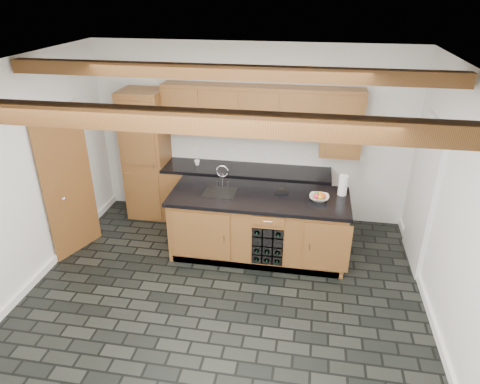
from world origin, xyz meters
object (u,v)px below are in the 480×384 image
object	(u,v)px
island	(259,225)
kitchen_scale	(281,191)
fruit_bowl	(319,198)
paper_towel	(343,185)

from	to	relation	value
island	kitchen_scale	world-z (taller)	kitchen_scale
fruit_bowl	paper_towel	xyz separation A→B (m)	(0.31, 0.22, 0.11)
kitchen_scale	fruit_bowl	bearing A→B (deg)	-24.08
island	fruit_bowl	distance (m)	0.95
fruit_bowl	kitchen_scale	bearing A→B (deg)	163.96
fruit_bowl	paper_towel	size ratio (longest dim) A/B	0.92
island	fruit_bowl	size ratio (longest dim) A/B	9.53
island	paper_towel	world-z (taller)	paper_towel
kitchen_scale	island	bearing A→B (deg)	-158.88
island	kitchen_scale	bearing A→B (deg)	29.16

